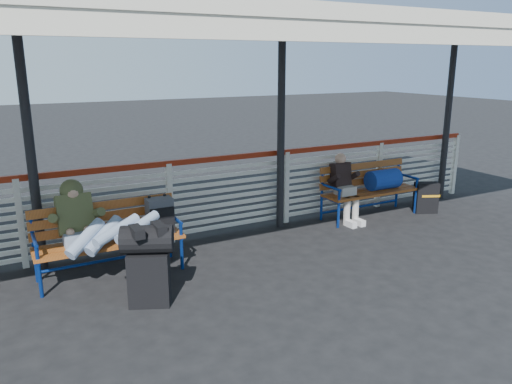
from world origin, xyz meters
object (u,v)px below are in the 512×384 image
bench_right (376,182)px  traveler_man (101,228)px  bench_left (124,227)px  suitcase_side (426,198)px  companion_person (345,187)px  luggage_stack (148,262)px

bench_right → traveler_man: traveler_man is taller
bench_left → traveler_man: size_ratio=1.10×
bench_left → suitcase_side: size_ratio=3.31×
companion_person → luggage_stack: bearing=-160.0°
companion_person → suitcase_side: bearing=-10.5°
bench_left → companion_person: bearing=5.2°
bench_left → traveler_man: traveler_man is taller
luggage_stack → bench_right: (4.44, 1.38, 0.10)m
traveler_man → bench_right: bearing=8.2°
traveler_man → luggage_stack: bearing=-63.3°
bench_right → companion_person: companion_person is taller
bench_left → bench_right: bearing=4.5°
luggage_stack → bench_left: size_ratio=0.51×
luggage_stack → bench_left: (0.00, 1.03, 0.10)m
companion_person → traveler_man: bearing=-170.5°
companion_person → suitcase_side: size_ratio=2.10×
luggage_stack → suitcase_side: bearing=35.7°
luggage_stack → traveler_man: size_ratio=0.56×
bench_left → traveler_man: (-0.35, -0.34, 0.14)m
traveler_man → companion_person: bearing=9.5°
traveler_man → bench_left: bearing=44.6°
luggage_stack → companion_person: 4.00m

